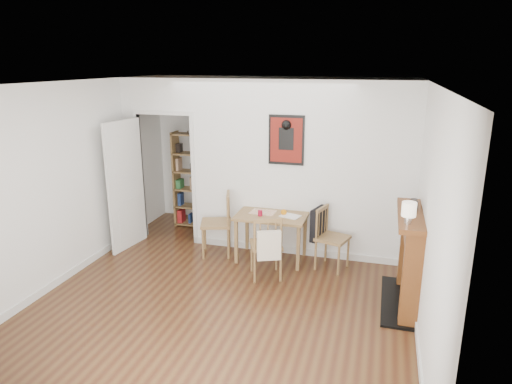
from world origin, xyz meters
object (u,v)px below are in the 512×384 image
(chair_left, at_px, (216,224))
(notebook, at_px, (290,216))
(dining_table, at_px, (271,220))
(ceramic_jar_a, at_px, (413,206))
(chair_front, at_px, (266,246))
(fireplace, at_px, (411,257))
(chair_right, at_px, (331,238))
(red_glass, at_px, (260,213))
(mantel_lamp, at_px, (409,211))
(bookshelf, at_px, (194,181))
(orange_fruit, at_px, (284,212))
(ceramic_jar_b, at_px, (414,203))

(chair_left, distance_m, notebook, 1.15)
(dining_table, distance_m, ceramic_jar_a, 2.10)
(chair_front, bearing_deg, chair_left, 149.58)
(fireplace, bearing_deg, chair_right, 143.70)
(chair_right, xyz_separation_m, chair_front, (-0.81, -0.52, -0.01))
(ceramic_jar_a, bearing_deg, chair_right, 146.50)
(red_glass, xyz_separation_m, mantel_lamp, (1.95, -1.13, 0.57))
(dining_table, relative_size, mantel_lamp, 4.21)
(bookshelf, xyz_separation_m, fireplace, (3.56, -1.85, -0.21))
(dining_table, relative_size, orange_fruit, 11.87)
(chair_right, xyz_separation_m, orange_fruit, (-0.71, 0.10, 0.28))
(chair_front, distance_m, fireplace, 1.85)
(chair_left, distance_m, chair_front, 1.07)
(chair_front, height_order, red_glass, chair_front)
(bookshelf, height_order, notebook, bookshelf)
(chair_left, distance_m, ceramic_jar_a, 2.91)
(bookshelf, xyz_separation_m, mantel_lamp, (3.46, -2.26, 0.48))
(chair_front, height_order, fireplace, fireplace)
(bookshelf, bearing_deg, mantel_lamp, -33.08)
(chair_right, relative_size, ceramic_jar_b, 9.01)
(dining_table, xyz_separation_m, red_glass, (-0.15, -0.09, 0.13))
(dining_table, relative_size, ceramic_jar_b, 10.29)
(bookshelf, xyz_separation_m, ceramic_jar_b, (3.55, -1.61, 0.38))
(chair_right, distance_m, bookshelf, 2.80)
(red_glass, height_order, notebook, red_glass)
(bookshelf, distance_m, notebook, 2.20)
(fireplace, height_order, mantel_lamp, mantel_lamp)
(orange_fruit, distance_m, ceramic_jar_b, 1.88)
(mantel_lamp, xyz_separation_m, ceramic_jar_a, (0.07, 0.49, -0.09))
(dining_table, bearing_deg, chair_left, -177.18)
(orange_fruit, bearing_deg, chair_left, -175.45)
(red_glass, bearing_deg, dining_table, 31.65)
(chair_front, xyz_separation_m, fireplace, (1.83, -0.23, 0.16))
(chair_left, relative_size, chair_front, 1.08)
(fireplace, relative_size, red_glass, 14.82)
(chair_front, distance_m, ceramic_jar_a, 1.96)
(bookshelf, height_order, red_glass, bookshelf)
(chair_left, relative_size, chair_right, 1.09)
(chair_left, height_order, mantel_lamp, mantel_lamp)
(chair_left, distance_m, fireplace, 2.86)
(bookshelf, distance_m, red_glass, 1.89)
(ceramic_jar_b, bearing_deg, bookshelf, 155.62)
(chair_right, bearing_deg, notebook, 173.87)
(fireplace, distance_m, ceramic_jar_b, 0.64)
(mantel_lamp, relative_size, ceramic_jar_b, 2.45)
(dining_table, height_order, ceramic_jar_b, ceramic_jar_b)
(bookshelf, bearing_deg, ceramic_jar_b, -24.38)
(mantel_lamp, bearing_deg, chair_right, 128.68)
(bookshelf, distance_m, orange_fruit, 2.09)
(chair_right, height_order, chair_front, chair_front)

